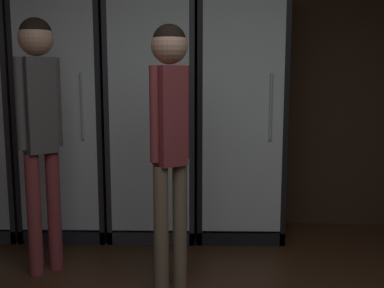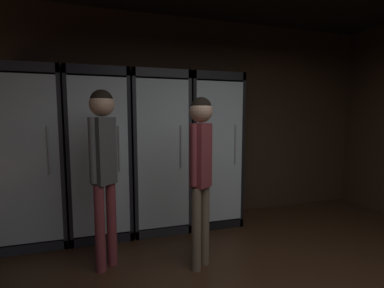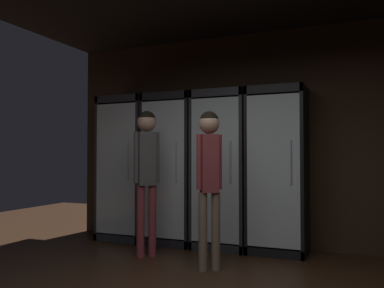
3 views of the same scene
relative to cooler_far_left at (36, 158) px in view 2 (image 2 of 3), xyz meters
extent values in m
cube|color=#382619|center=(2.10, 0.28, 0.42)|extent=(6.00, 0.06, 2.80)
cube|color=#2B2B30|center=(0.00, 0.21, 0.02)|extent=(0.69, 0.04, 2.00)
cube|color=#2B2B30|center=(-0.33, -0.04, 0.02)|extent=(0.04, 0.55, 2.00)
cube|color=#2B2B30|center=(0.32, -0.04, 0.02)|extent=(0.04, 0.55, 2.00)
cube|color=#2B2B30|center=(0.00, -0.04, 0.97)|extent=(0.69, 0.55, 0.10)
cube|color=#2B2B30|center=(0.00, -0.04, -0.93)|extent=(0.69, 0.55, 0.10)
cube|color=white|center=(0.00, 0.18, 0.02)|extent=(0.61, 0.02, 1.76)
cube|color=silver|center=(0.00, -0.31, 0.02)|extent=(0.61, 0.02, 1.76)
cylinder|color=#B2B2B7|center=(0.21, -0.33, 0.12)|extent=(0.02, 0.02, 0.50)
cube|color=silver|center=(0.00, -0.04, -0.86)|extent=(0.59, 0.47, 0.02)
cylinder|color=#194723|center=(-0.19, 0.00, -0.75)|extent=(0.06, 0.06, 0.20)
cylinder|color=#194723|center=(-0.19, 0.00, -0.61)|extent=(0.02, 0.02, 0.08)
cylinder|color=tan|center=(-0.19, 0.00, -0.75)|extent=(0.07, 0.07, 0.07)
cylinder|color=gray|center=(0.00, -0.07, -0.75)|extent=(0.08, 0.08, 0.21)
cylinder|color=gray|center=(0.00, -0.07, -0.60)|extent=(0.02, 0.02, 0.08)
cylinder|color=beige|center=(0.00, -0.07, -0.77)|extent=(0.08, 0.08, 0.07)
cylinder|color=brown|center=(0.20, -0.02, -0.74)|extent=(0.07, 0.07, 0.23)
cylinder|color=brown|center=(0.20, -0.02, -0.57)|extent=(0.03, 0.03, 0.09)
cylinder|color=beige|center=(0.20, -0.02, -0.76)|extent=(0.08, 0.08, 0.06)
cube|color=silver|center=(0.00, -0.04, -0.42)|extent=(0.59, 0.47, 0.02)
cylinder|color=#194723|center=(-0.19, -0.05, -0.32)|extent=(0.07, 0.07, 0.19)
cylinder|color=#194723|center=(-0.19, -0.05, -0.18)|extent=(0.03, 0.03, 0.10)
cylinder|color=#2D2D33|center=(-0.19, -0.05, -0.32)|extent=(0.08, 0.08, 0.06)
cylinder|color=#336B38|center=(-0.01, 0.00, -0.29)|extent=(0.08, 0.08, 0.24)
cylinder|color=#336B38|center=(-0.01, 0.00, -0.13)|extent=(0.03, 0.03, 0.09)
cylinder|color=white|center=(-0.01, 0.00, -0.31)|extent=(0.08, 0.08, 0.08)
cylinder|color=black|center=(0.20, 0.00, -0.29)|extent=(0.08, 0.08, 0.24)
cylinder|color=black|center=(0.20, 0.00, -0.14)|extent=(0.02, 0.02, 0.07)
cylinder|color=tan|center=(0.20, 0.00, -0.32)|extent=(0.08, 0.08, 0.09)
cube|color=silver|center=(0.00, -0.04, 0.02)|extent=(0.59, 0.47, 0.02)
cylinder|color=#194723|center=(-0.21, -0.07, 0.12)|extent=(0.07, 0.07, 0.19)
cylinder|color=#194723|center=(-0.21, -0.07, 0.26)|extent=(0.02, 0.02, 0.09)
cylinder|color=beige|center=(-0.21, -0.07, 0.13)|extent=(0.07, 0.07, 0.05)
cylinder|color=#9EAD99|center=(0.01, -0.07, 0.14)|extent=(0.07, 0.07, 0.22)
cylinder|color=#9EAD99|center=(0.01, -0.07, 0.30)|extent=(0.02, 0.02, 0.09)
cylinder|color=#B2332D|center=(0.01, -0.07, 0.13)|extent=(0.07, 0.07, 0.06)
cylinder|color=brown|center=(0.20, -0.09, 0.14)|extent=(0.08, 0.08, 0.24)
cylinder|color=brown|center=(0.20, -0.09, 0.31)|extent=(0.03, 0.03, 0.09)
cylinder|color=#B2332D|center=(0.20, -0.09, 0.11)|extent=(0.08, 0.08, 0.09)
cube|color=silver|center=(0.00, -0.04, 0.46)|extent=(0.59, 0.47, 0.02)
cylinder|color=black|center=(-0.19, -0.06, 0.57)|extent=(0.07, 0.07, 0.21)
cylinder|color=black|center=(-0.19, -0.06, 0.72)|extent=(0.02, 0.02, 0.10)
cylinder|color=beige|center=(-0.19, -0.06, 0.54)|extent=(0.07, 0.07, 0.08)
cylinder|color=brown|center=(0.00, -0.09, 0.56)|extent=(0.07, 0.07, 0.20)
cylinder|color=brown|center=(0.00, -0.09, 0.69)|extent=(0.03, 0.03, 0.07)
cylinder|color=#2D2D33|center=(0.00, -0.09, 0.54)|extent=(0.07, 0.07, 0.05)
cylinder|color=#9EAD99|center=(0.19, -0.05, 0.57)|extent=(0.07, 0.07, 0.21)
cylinder|color=#9EAD99|center=(0.19, -0.05, 0.73)|extent=(0.03, 0.03, 0.10)
cylinder|color=beige|center=(0.19, -0.05, 0.56)|extent=(0.07, 0.07, 0.07)
cube|color=black|center=(0.71, 0.21, 0.02)|extent=(0.69, 0.04, 2.00)
cube|color=black|center=(0.38, -0.04, 0.02)|extent=(0.04, 0.55, 2.00)
cube|color=black|center=(1.03, -0.04, 0.02)|extent=(0.04, 0.55, 2.00)
cube|color=black|center=(0.71, -0.04, 0.97)|extent=(0.69, 0.55, 0.10)
cube|color=black|center=(0.71, -0.04, -0.93)|extent=(0.69, 0.55, 0.10)
cube|color=white|center=(0.71, 0.18, 0.02)|extent=(0.61, 0.02, 1.76)
cube|color=silver|center=(0.71, -0.31, 0.02)|extent=(0.61, 0.02, 1.76)
cylinder|color=#B2B2B7|center=(0.92, -0.33, 0.12)|extent=(0.02, 0.02, 0.50)
cube|color=silver|center=(0.71, -0.04, -0.86)|extent=(0.59, 0.47, 0.02)
cylinder|color=#194723|center=(0.51, 0.00, -0.74)|extent=(0.06, 0.06, 0.23)
cylinder|color=#194723|center=(0.51, 0.00, -0.58)|extent=(0.02, 0.02, 0.08)
cylinder|color=#2D2D33|center=(0.51, 0.00, -0.76)|extent=(0.07, 0.07, 0.08)
cylinder|color=brown|center=(0.71, -0.02, -0.75)|extent=(0.07, 0.07, 0.21)
cylinder|color=brown|center=(0.71, -0.02, -0.60)|extent=(0.02, 0.02, 0.08)
cylinder|color=#2D2D33|center=(0.71, -0.02, -0.75)|extent=(0.08, 0.08, 0.07)
cylinder|color=gray|center=(0.91, 0.01, -0.74)|extent=(0.08, 0.08, 0.22)
cylinder|color=gray|center=(0.91, 0.01, -0.60)|extent=(0.03, 0.03, 0.06)
cylinder|color=#B2332D|center=(0.91, 0.01, -0.75)|extent=(0.08, 0.08, 0.05)
cube|color=silver|center=(0.71, -0.04, -0.42)|extent=(0.59, 0.47, 0.02)
cylinder|color=brown|center=(0.49, -0.07, -0.32)|extent=(0.07, 0.07, 0.18)
cylinder|color=brown|center=(0.49, -0.07, -0.19)|extent=(0.03, 0.03, 0.07)
cylinder|color=white|center=(0.49, -0.07, -0.32)|extent=(0.07, 0.07, 0.06)
cylinder|color=#194723|center=(0.64, -0.02, -0.30)|extent=(0.07, 0.07, 0.22)
cylinder|color=#194723|center=(0.64, -0.02, -0.16)|extent=(0.02, 0.02, 0.06)
cylinder|color=white|center=(0.64, -0.02, -0.31)|extent=(0.07, 0.07, 0.08)
cylinder|color=brown|center=(0.78, 0.00, -0.30)|extent=(0.08, 0.08, 0.22)
cylinder|color=brown|center=(0.78, 0.00, -0.16)|extent=(0.03, 0.03, 0.07)
cylinder|color=white|center=(0.78, 0.00, -0.32)|extent=(0.08, 0.08, 0.08)
cylinder|color=brown|center=(0.94, 0.00, -0.32)|extent=(0.08, 0.08, 0.19)
cylinder|color=brown|center=(0.94, 0.00, -0.18)|extent=(0.03, 0.03, 0.08)
cylinder|color=#2D2D33|center=(0.94, 0.00, -0.33)|extent=(0.08, 0.08, 0.05)
cube|color=silver|center=(0.71, -0.04, 0.02)|extent=(0.59, 0.47, 0.02)
cylinder|color=gray|center=(0.56, -0.02, 0.14)|extent=(0.08, 0.08, 0.23)
cylinder|color=gray|center=(0.56, -0.02, 0.30)|extent=(0.03, 0.03, 0.07)
cylinder|color=#2D2D33|center=(0.56, -0.02, 0.14)|extent=(0.08, 0.08, 0.09)
cylinder|color=#9EAD99|center=(0.86, 0.01, 0.12)|extent=(0.08, 0.08, 0.20)
cylinder|color=#9EAD99|center=(0.86, 0.01, 0.27)|extent=(0.02, 0.02, 0.10)
cylinder|color=beige|center=(0.86, 0.01, 0.13)|extent=(0.08, 0.08, 0.06)
cube|color=silver|center=(0.71, -0.04, 0.46)|extent=(0.59, 0.47, 0.02)
cylinder|color=#336B38|center=(0.48, -0.01, 0.57)|extent=(0.06, 0.06, 0.21)
cylinder|color=#336B38|center=(0.48, -0.01, 0.71)|extent=(0.02, 0.02, 0.08)
cylinder|color=tan|center=(0.48, -0.01, 0.57)|extent=(0.07, 0.07, 0.08)
cylinder|color=brown|center=(0.63, -0.06, 0.55)|extent=(0.06, 0.06, 0.18)
cylinder|color=brown|center=(0.63, -0.06, 0.68)|extent=(0.02, 0.02, 0.08)
cylinder|color=beige|center=(0.63, -0.06, 0.55)|extent=(0.06, 0.06, 0.06)
cylinder|color=#9EAD99|center=(0.79, -0.07, 0.57)|extent=(0.07, 0.07, 0.21)
cylinder|color=#9EAD99|center=(0.79, -0.07, 0.72)|extent=(0.03, 0.03, 0.09)
cylinder|color=beige|center=(0.79, -0.07, 0.56)|extent=(0.07, 0.07, 0.06)
cylinder|color=#194723|center=(0.93, 0.00, 0.56)|extent=(0.07, 0.07, 0.18)
cylinder|color=#194723|center=(0.93, 0.00, 0.68)|extent=(0.03, 0.03, 0.07)
cylinder|color=white|center=(0.93, 0.00, 0.56)|extent=(0.07, 0.07, 0.06)
cube|color=#2B2B30|center=(1.42, 0.21, 0.02)|extent=(0.69, 0.04, 2.00)
cube|color=#2B2B30|center=(1.10, -0.04, 0.02)|extent=(0.04, 0.55, 2.00)
cube|color=#2B2B30|center=(1.75, -0.04, 0.02)|extent=(0.04, 0.55, 2.00)
cube|color=#2B2B30|center=(1.42, -0.04, 0.97)|extent=(0.69, 0.55, 0.10)
cube|color=#2B2B30|center=(1.42, -0.04, -0.93)|extent=(0.69, 0.55, 0.10)
cube|color=white|center=(1.42, 0.18, 0.02)|extent=(0.61, 0.02, 1.76)
cube|color=silver|center=(1.42, -0.31, 0.02)|extent=(0.61, 0.02, 1.76)
cylinder|color=#B2B2B7|center=(1.63, -0.33, 0.12)|extent=(0.02, 0.02, 0.50)
cube|color=silver|center=(1.42, -0.04, -0.86)|extent=(0.59, 0.47, 0.02)
cylinder|color=gray|center=(1.19, -0.01, -0.76)|extent=(0.07, 0.07, 0.18)
cylinder|color=gray|center=(1.19, -0.01, -0.63)|extent=(0.03, 0.03, 0.07)
cylinder|color=tan|center=(1.19, -0.01, -0.78)|extent=(0.07, 0.07, 0.05)
cylinder|color=gray|center=(1.34, -0.06, -0.75)|extent=(0.06, 0.06, 0.20)
cylinder|color=gray|center=(1.34, -0.06, -0.61)|extent=(0.02, 0.02, 0.08)
cylinder|color=white|center=(1.34, -0.06, -0.78)|extent=(0.07, 0.07, 0.05)
cylinder|color=#9EAD99|center=(1.50, -0.08, -0.75)|extent=(0.07, 0.07, 0.20)
cylinder|color=#9EAD99|center=(1.50, -0.08, -0.62)|extent=(0.02, 0.02, 0.07)
cylinder|color=#2D2D33|center=(1.50, -0.08, -0.77)|extent=(0.07, 0.07, 0.07)
cylinder|color=black|center=(1.64, -0.05, -0.75)|extent=(0.07, 0.07, 0.21)
cylinder|color=black|center=(1.64, -0.05, -0.59)|extent=(0.02, 0.02, 0.09)
cylinder|color=#2D2D33|center=(1.64, -0.05, -0.77)|extent=(0.07, 0.07, 0.07)
cube|color=silver|center=(1.42, -0.04, -0.42)|extent=(0.59, 0.47, 0.02)
cylinder|color=#9EAD99|center=(1.19, 0.01, -0.30)|extent=(0.07, 0.07, 0.23)
cylinder|color=#9EAD99|center=(1.19, 0.01, -0.14)|extent=(0.03, 0.03, 0.08)
cylinder|color=white|center=(1.19, 0.01, -0.30)|extent=(0.07, 0.07, 0.06)
cylinder|color=#336B38|center=(1.34, -0.01, -0.32)|extent=(0.07, 0.07, 0.18)
cylinder|color=#336B38|center=(1.34, -0.01, -0.20)|extent=(0.02, 0.02, 0.07)
cylinder|color=#2D2D33|center=(1.34, -0.01, -0.32)|extent=(0.08, 0.08, 0.06)
cylinder|color=#194723|center=(1.50, 0.00, -0.32)|extent=(0.07, 0.07, 0.19)
cylinder|color=#194723|center=(1.50, 0.00, -0.19)|extent=(0.02, 0.02, 0.07)
cylinder|color=#2D2D33|center=(1.50, 0.00, -0.34)|extent=(0.07, 0.07, 0.05)
cylinder|color=#194723|center=(1.65, -0.05, -0.31)|extent=(0.07, 0.07, 0.21)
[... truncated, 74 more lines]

